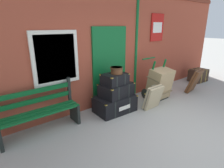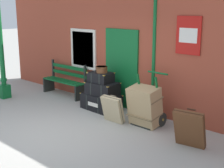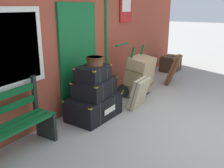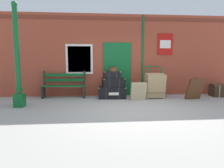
{
  "view_description": "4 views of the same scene",
  "coord_description": "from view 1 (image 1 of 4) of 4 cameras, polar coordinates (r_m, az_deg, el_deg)",
  "views": [
    {
      "loc": [
        -3.17,
        -1.38,
        2.13
      ],
      "look_at": [
        -0.54,
        1.84,
        0.78
      ],
      "focal_mm": 29.37,
      "sensor_mm": 36.0,
      "label": 1
    },
    {
      "loc": [
        5.38,
        -3.9,
        2.68
      ],
      "look_at": [
        0.09,
        1.8,
        0.79
      ],
      "focal_mm": 51.66,
      "sensor_mm": 36.0,
      "label": 2
    },
    {
      "loc": [
        -4.04,
        -0.7,
        2.04
      ],
      "look_at": [
        0.23,
        1.89,
        0.5
      ],
      "focal_mm": 40.91,
      "sensor_mm": 36.0,
      "label": 3
    },
    {
      "loc": [
        -1.0,
        -5.1,
        1.35
      ],
      "look_at": [
        -0.42,
        1.62,
        0.56
      ],
      "focal_mm": 30.45,
      "sensor_mm": 36.0,
      "label": 4
    }
  ],
  "objects": [
    {
      "name": "ground_plane",
      "position": [
        4.06,
        23.83,
        -15.44
      ],
      "size": [
        60.0,
        60.0,
        0.0
      ],
      "primitive_type": "plane",
      "color": "#A3A099"
    },
    {
      "name": "brick_facade",
      "position": [
        5.11,
        -0.78,
        11.93
      ],
      "size": [
        10.4,
        0.35,
        3.2
      ],
      "color": "#9E422D",
      "rests_on": "ground"
    },
    {
      "name": "platform_bench",
      "position": [
        4.04,
        -21.75,
        -8.12
      ],
      "size": [
        1.6,
        0.43,
        1.01
      ],
      "color": "#0F5B28",
      "rests_on": "ground"
    },
    {
      "name": "steamer_trunk_base",
      "position": [
        4.71,
        0.89,
        -6.12
      ],
      "size": [
        1.04,
        0.7,
        0.43
      ],
      "color": "black",
      "rests_on": "ground"
    },
    {
      "name": "steamer_trunk_middle",
      "position": [
        4.61,
        1.35,
        -1.75
      ],
      "size": [
        0.85,
        0.61,
        0.33
      ],
      "color": "black",
      "rests_on": "steamer_trunk_base"
    },
    {
      "name": "steamer_trunk_top",
      "position": [
        4.48,
        0.88,
        1.58
      ],
      "size": [
        0.64,
        0.49,
        0.27
      ],
      "color": "black",
      "rests_on": "steamer_trunk_middle"
    },
    {
      "name": "round_hatbox",
      "position": [
        4.45,
        1.44,
        4.44
      ],
      "size": [
        0.31,
        0.3,
        0.16
      ],
      "color": "brown",
      "rests_on": "steamer_trunk_top"
    },
    {
      "name": "porters_trolley",
      "position": [
        5.76,
        13.07,
        -1.41
      ],
      "size": [
        0.71,
        0.65,
        1.19
      ],
      "color": "black",
      "rests_on": "ground"
    },
    {
      "name": "large_brown_trunk",
      "position": [
        5.6,
        14.63,
        0.06
      ],
      "size": [
        0.7,
        0.58,
        0.94
      ],
      "color": "tan",
      "rests_on": "ground"
    },
    {
      "name": "suitcase_oxblood",
      "position": [
        6.56,
        24.25,
        0.89
      ],
      "size": [
        0.63,
        0.46,
        0.78
      ],
      "color": "brown",
      "rests_on": "ground"
    },
    {
      "name": "suitcase_olive",
      "position": [
        4.94,
        12.72,
        -4.07
      ],
      "size": [
        0.56,
        0.29,
        0.65
      ],
      "color": "tan",
      "rests_on": "ground"
    },
    {
      "name": "corner_trunk",
      "position": [
        7.97,
        25.22,
        2.47
      ],
      "size": [
        0.73,
        0.55,
        0.49
      ],
      "color": "#332319",
      "rests_on": "ground"
    }
  ]
}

